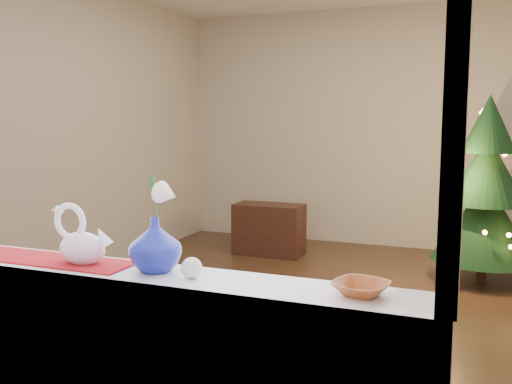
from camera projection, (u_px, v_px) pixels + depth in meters
ground at (313, 311)px, 4.35m from camera, size 5.00×5.00×0.00m
wall_back at (376, 129)px, 6.48m from camera, size 4.50×0.10×2.70m
wall_front at (107, 153)px, 1.88m from camera, size 4.50×0.10×2.70m
wall_left at (68, 131)px, 5.01m from camera, size 0.10×5.00×2.70m
windowsill at (134, 275)px, 2.06m from camera, size 2.20×0.26×0.04m
window_frame at (109, 45)px, 1.86m from camera, size 2.22×0.06×1.60m
runner at (50, 259)px, 2.19m from camera, size 0.70×0.20×0.01m
swan at (82, 236)px, 2.12m from camera, size 0.26×0.12×0.22m
blue_vase at (155, 241)px, 2.02m from camera, size 0.22×0.22×0.22m
lily at (154, 186)px, 2.00m from camera, size 0.12×0.07×0.17m
paperweight at (192, 268)px, 1.94m from camera, size 0.09×0.09×0.07m
amber_dish at (361, 289)px, 1.76m from camera, size 0.18×0.18×0.04m
xmas_tree at (486, 189)px, 5.08m from camera, size 1.03×1.03×1.67m
side_table at (269, 229)px, 6.15m from camera, size 0.73×0.37×0.55m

